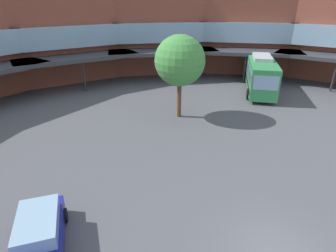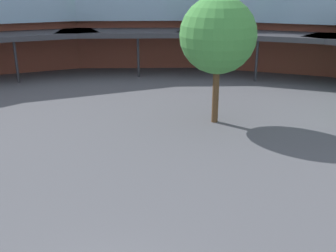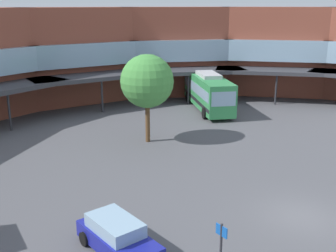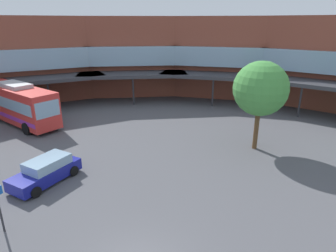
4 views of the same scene
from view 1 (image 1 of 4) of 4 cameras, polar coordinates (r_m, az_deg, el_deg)
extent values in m
cylinder|color=#2D2D33|center=(35.54, 30.75, 8.72)|extent=(0.20, 0.20, 3.40)
cube|color=brown|center=(41.18, 15.40, 17.91)|extent=(13.74, 13.34, 10.19)
cube|color=#8CADC6|center=(40.55, 15.51, 18.28)|extent=(12.94, 12.63, 2.38)
cube|color=#38383D|center=(36.47, 15.54, 14.37)|extent=(12.38, 11.88, 0.40)
cylinder|color=#2D2D33|center=(35.24, 15.38, 11.20)|extent=(0.20, 0.20, 3.40)
cube|color=brown|center=(39.90, -2.26, 18.52)|extent=(14.45, 10.39, 10.19)
cube|color=#8CADC6|center=(39.27, -2.14, 18.92)|extent=(13.31, 10.13, 2.38)
cube|color=#38383D|center=(35.25, -0.97, 14.89)|extent=(13.72, 8.52, 0.40)
cylinder|color=#2D2D33|center=(34.05, -0.49, 11.62)|extent=(0.20, 0.20, 3.40)
cube|color=brown|center=(37.75, -20.37, 16.71)|extent=(13.17, 6.00, 10.19)
cube|color=#8CADC6|center=(37.13, -20.23, 17.15)|extent=(11.85, 6.24, 2.38)
cube|color=#38383D|center=(33.19, -17.91, 13.10)|extent=(13.17, 4.00, 0.40)
cylinder|color=#2D2D33|center=(32.05, -16.74, 9.72)|extent=(0.20, 0.20, 3.40)
cube|color=#338C4C|center=(32.98, 18.27, 10.28)|extent=(9.36, 9.67, 3.07)
cube|color=#8CADC6|center=(32.90, 18.35, 10.89)|extent=(8.95, 9.23, 0.98)
cube|color=black|center=(33.19, 18.07, 8.85)|extent=(9.23, 9.53, 0.37)
cube|color=#8CADC6|center=(27.72, 19.36, 8.28)|extent=(1.74, 1.66, 1.35)
cube|color=#B2B2B7|center=(32.63, 18.68, 13.18)|extent=(4.01, 4.09, 0.36)
cylinder|color=black|center=(30.00, 21.02, 5.81)|extent=(0.97, 1.00, 1.10)
cylinder|color=black|center=(29.67, 16.06, 6.30)|extent=(0.97, 1.00, 1.10)
cylinder|color=black|center=(37.02, 19.49, 9.47)|extent=(0.97, 1.00, 1.10)
cylinder|color=black|center=(36.75, 15.44, 9.89)|extent=(0.97, 1.00, 1.10)
cube|color=navy|center=(13.32, -24.67, -20.40)|extent=(2.83, 4.71, 0.75)
cube|color=#8CADC6|center=(13.06, -25.12, -17.51)|extent=(2.18, 2.95, 0.60)
cylinder|color=black|center=(14.41, -20.33, -16.72)|extent=(0.38, 0.69, 0.66)
cylinder|color=black|center=(14.71, -27.61, -17.31)|extent=(0.38, 0.69, 0.66)
cylinder|color=brown|center=(23.85, 2.31, 6.12)|extent=(0.36, 0.36, 3.72)
sphere|color=#479342|center=(23.06, 2.44, 13.17)|extent=(4.11, 4.11, 4.11)
camera|label=2|loc=(10.20, 74.02, -4.27)|focal=43.82mm
camera|label=3|loc=(11.80, -128.41, -11.14)|focal=44.77mm
camera|label=4|loc=(12.24, 77.93, 5.84)|focal=31.32mm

